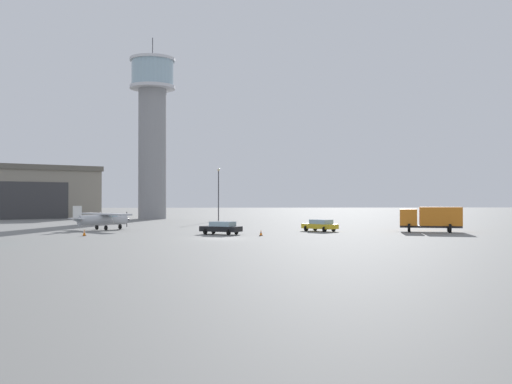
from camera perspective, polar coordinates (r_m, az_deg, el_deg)
ground_plane at (r=56.35m, az=-3.37°, el=-4.51°), size 400.00×400.00×0.00m
control_tower at (r=114.66m, az=-9.99°, el=6.36°), size 8.61×8.61×34.59m
hangar at (r=126.41m, az=-22.67°, el=0.01°), size 36.36×33.28×10.30m
airplane_silver at (r=73.98m, az=-14.66°, el=-2.51°), size 7.90×8.47×2.96m
truck_box_orange at (r=70.11m, az=16.61°, el=-2.40°), size 7.18×4.30×2.85m
car_black at (r=62.67m, az=-3.37°, el=-3.45°), size 4.64×3.71×1.37m
car_yellow at (r=68.96m, az=6.22°, el=-3.19°), size 4.12×4.30×1.37m
light_post_west at (r=101.93m, az=-3.65°, el=0.20°), size 0.44×0.44×9.00m
traffic_cone_near_left at (r=60.44m, az=0.48°, el=-3.98°), size 0.36×0.36×0.59m
traffic_cone_near_right at (r=62.54m, az=-16.27°, el=-3.79°), size 0.36×0.36×0.70m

